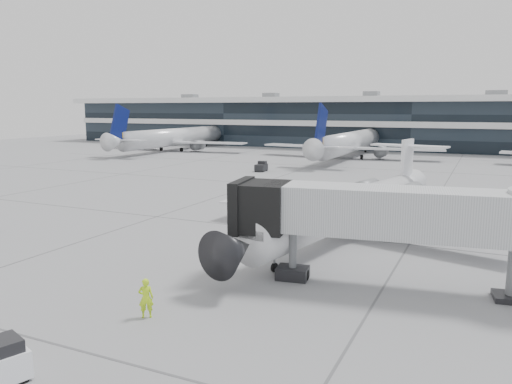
% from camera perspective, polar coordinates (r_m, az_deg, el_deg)
% --- Properties ---
extents(ground, '(220.00, 220.00, 0.00)m').
position_cam_1_polar(ground, '(36.77, 1.44, -4.26)').
color(ground, gray).
rests_on(ground, ground).
extents(terminal, '(170.00, 22.00, 10.00)m').
position_cam_1_polar(terminal, '(115.68, 18.04, 7.25)').
color(terminal, black).
rests_on(terminal, ground).
extents(bg_jet_left, '(32.00, 40.00, 9.60)m').
position_cam_1_polar(bg_jet_left, '(106.23, -9.05, 4.73)').
color(bg_jet_left, silver).
rests_on(bg_jet_left, ground).
extents(bg_jet_center, '(32.00, 40.00, 9.60)m').
position_cam_1_polar(bg_jet_center, '(90.94, 10.73, 3.88)').
color(bg_jet_center, silver).
rests_on(bg_jet_center, ground).
extents(regional_jet, '(21.41, 26.68, 6.19)m').
position_cam_1_polar(regional_jet, '(34.74, 10.72, -1.68)').
color(regional_jet, white).
rests_on(regional_jet, ground).
extents(jet_bridge, '(16.18, 5.30, 5.20)m').
position_cam_1_polar(jet_bridge, '(24.94, 17.58, -2.48)').
color(jet_bridge, silver).
rests_on(jet_bridge, ground).
extents(ramp_worker, '(0.76, 0.69, 1.73)m').
position_cam_1_polar(ramp_worker, '(22.06, -12.47, -11.74)').
color(ramp_worker, '#C6FF1A').
rests_on(ramp_worker, ground).
extents(traffic_cone, '(0.50, 0.50, 0.63)m').
position_cam_1_polar(traffic_cone, '(40.57, 2.77, -2.52)').
color(traffic_cone, '#FF3D0D').
rests_on(traffic_cone, ground).
extents(far_tug, '(1.49, 2.31, 1.40)m').
position_cam_1_polar(far_tug, '(70.10, 0.62, 2.90)').
color(far_tug, black).
rests_on(far_tug, ground).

